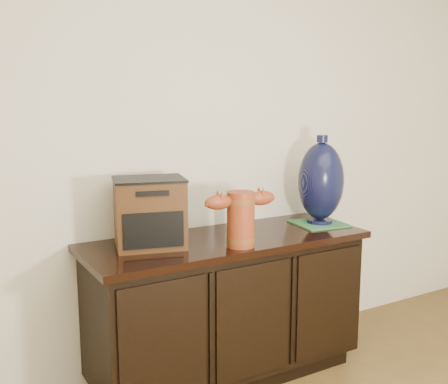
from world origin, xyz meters
TOP-DOWN VIEW (x-y plane):
  - sideboard at (0.00, 2.23)m, footprint 1.46×0.56m
  - terracotta_vessel at (-0.03, 2.05)m, footprint 0.37×0.14m
  - tv_radio at (-0.40, 2.27)m, footprint 0.39×0.34m
  - green_mat at (0.60, 2.22)m, footprint 0.30×0.30m
  - lamp_base at (0.60, 2.22)m, footprint 0.29×0.29m
  - spray_can at (0.10, 2.33)m, footprint 0.06×0.06m

SIDE VIEW (x-z plane):
  - sideboard at x=0.00m, z-range 0.01..0.76m
  - green_mat at x=0.60m, z-range 0.76..0.76m
  - spray_can at x=0.10m, z-range 0.75..0.94m
  - terracotta_vessel at x=-0.03m, z-range 0.77..1.04m
  - tv_radio at x=-0.40m, z-range 0.75..1.08m
  - lamp_base at x=0.60m, z-range 0.75..1.24m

